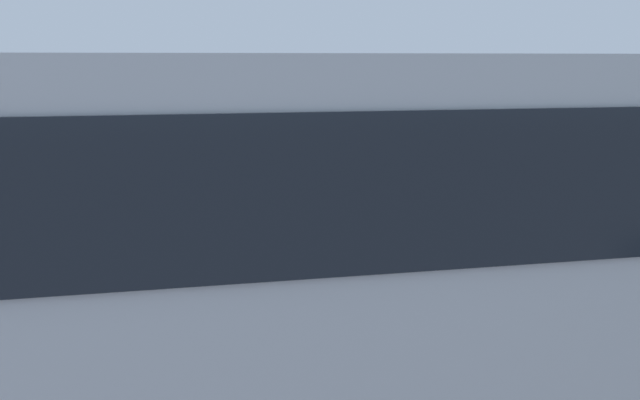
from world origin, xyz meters
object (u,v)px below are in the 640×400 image
Objects in this scene: spectator_left at (378,235)px; stunt_motorcycle at (243,200)px; spectator_right at (215,247)px; spectator_centre at (303,235)px; traffic_cone at (344,214)px; tour_bus at (492,250)px; parked_motorcycle_silver at (216,322)px; spectator_far_left at (450,233)px.

spectator_left is 0.88× the size of stunt_motorcycle.
stunt_motorcycle is at bearing -100.47° from spectator_right.
traffic_cone is at bearing -110.58° from spectator_centre.
tour_bus reaches higher than parked_motorcycle_silver.
spectator_centre is at bearing -1.37° from spectator_far_left.
traffic_cone is at bearing -120.17° from spectator_right.
tour_bus is 3.57m from spectator_right.
stunt_motorcycle is 1.93m from traffic_cone.
traffic_cone is at bearing 173.93° from stunt_motorcycle.
spectator_left is at bearing -177.37° from spectator_right.
spectator_right is (3.04, 0.25, 0.05)m from spectator_far_left.
spectator_left is 1.01× the size of spectator_right.
parked_motorcycle_silver is at bearing 84.83° from spectator_right.
spectator_far_left reaches higher than traffic_cone.
spectator_centre reaches higher than parked_motorcycle_silver.
spectator_centre reaches higher than spectator_far_left.
spectator_right is 2.82× the size of traffic_cone.
spectator_centre is 0.88× the size of stunt_motorcycle.
spectator_centre is 1.80m from parked_motorcycle_silver.
spectator_centre is 0.87× the size of parked_motorcycle_silver.
stunt_motorcycle is (1.09, -4.97, -0.46)m from spectator_left.
spectator_far_left is 1.04m from spectator_left.
traffic_cone is at bearing -87.31° from spectator_far_left.
tour_bus is at bearing 98.36° from stunt_motorcycle.
spectator_far_left is 0.94× the size of spectator_left.
spectator_centre is at bearing -165.01° from spectator_right.
parked_motorcycle_silver is 6.47m from traffic_cone.
parked_motorcycle_silver reaches higher than traffic_cone.
spectator_far_left is 5.27m from stunt_motorcycle.
tour_bus is 5.44× the size of spectator_far_left.
spectator_left is 4.90m from traffic_cone.
spectator_right is at bearing 59.83° from traffic_cone.
spectator_left is 0.88× the size of parked_motorcycle_silver.
spectator_left is at bearing 8.82° from spectator_far_left.
tour_bus reaches higher than traffic_cone.
parked_motorcycle_silver is at bearing 80.33° from stunt_motorcycle.
spectator_right reaches higher than parked_motorcycle_silver.
spectator_right is at bearing -53.47° from tour_bus.
stunt_motorcycle reaches higher than traffic_cone.
traffic_cone is at bearing -95.42° from tour_bus.
stunt_motorcycle is (-1.02, -5.97, 0.13)m from parked_motorcycle_silver.
spectator_far_left reaches higher than stunt_motorcycle.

